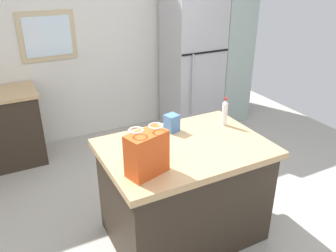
{
  "coord_description": "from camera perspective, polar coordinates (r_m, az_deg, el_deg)",
  "views": [
    {
      "loc": [
        -1.23,
        -2.21,
        2.26
      ],
      "look_at": [
        0.04,
        0.23,
        0.95
      ],
      "focal_mm": 37.23,
      "sensor_mm": 36.0,
      "label": 1
    }
  ],
  "objects": [
    {
      "name": "ground",
      "position": [
        3.4,
        1.21,
        -16.39
      ],
      "size": [
        6.26,
        6.26,
        0.0
      ],
      "primitive_type": "plane",
      "color": "#ADA89E"
    },
    {
      "name": "back_wall",
      "position": [
        4.84,
        -12.64,
        12.95
      ],
      "size": [
        5.22,
        0.13,
        2.53
      ],
      "color": "silver",
      "rests_on": "ground"
    },
    {
      "name": "kitchen_island",
      "position": [
        3.08,
        2.63,
        -10.56
      ],
      "size": [
        1.34,
        0.95,
        0.9
      ],
      "color": "#33281E",
      "rests_on": "ground"
    },
    {
      "name": "refrigerator",
      "position": [
        5.07,
        3.95,
        10.21
      ],
      "size": [
        0.74,
        0.7,
        1.88
      ],
      "color": "#B7B7BC",
      "rests_on": "ground"
    },
    {
      "name": "tall_cabinet",
      "position": [
        5.39,
        9.83,
        11.84
      ],
      "size": [
        0.48,
        0.62,
        2.06
      ],
      "color": "#9EB2A8",
      "rests_on": "ground"
    },
    {
      "name": "shopping_bag",
      "position": [
        2.41,
        -3.5,
        -4.5
      ],
      "size": [
        0.32,
        0.23,
        0.36
      ],
      "color": "#DB511E",
      "rests_on": "kitchen_island"
    },
    {
      "name": "small_box",
      "position": [
        3.04,
        0.62,
        0.5
      ],
      "size": [
        0.13,
        0.13,
        0.15
      ],
      "primitive_type": "cube",
      "rotation": [
        0.0,
        0.0,
        0.26
      ],
      "color": "#4775B7",
      "rests_on": "kitchen_island"
    },
    {
      "name": "bottle",
      "position": [
        3.18,
        9.27,
        2.18
      ],
      "size": [
        0.05,
        0.05,
        0.27
      ],
      "color": "white",
      "rests_on": "kitchen_island"
    }
  ]
}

